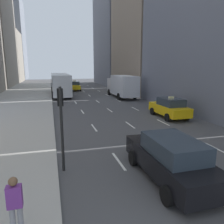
% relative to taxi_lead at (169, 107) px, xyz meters
% --- Properties ---
extents(sidewalk_left, '(8.00, 66.00, 0.15)m').
position_rel_taxi_lead_xyz_m(sidewalk_left, '(-13.80, 11.50, -0.81)').
color(sidewalk_left, '#ADAAA3').
rests_on(sidewalk_left, ground).
extents(lane_markings, '(5.72, 56.00, 0.01)m').
position_rel_taxi_lead_xyz_m(lane_markings, '(-4.20, 7.50, -0.87)').
color(lane_markings, white).
rests_on(lane_markings, ground).
extents(taxi_lead, '(2.02, 4.40, 1.87)m').
position_rel_taxi_lead_xyz_m(taxi_lead, '(0.00, 0.00, 0.00)').
color(taxi_lead, yellow).
rests_on(taxi_lead, ground).
extents(taxi_second, '(2.02, 4.40, 1.87)m').
position_rel_taxi_lead_xyz_m(taxi_second, '(-5.60, 24.45, 0.00)').
color(taxi_second, yellow).
rests_on(taxi_second, ground).
extents(sedan_black_near, '(2.02, 4.90, 1.76)m').
position_rel_taxi_lead_xyz_m(sedan_black_near, '(-5.60, -9.66, 0.01)').
color(sedan_black_near, black).
rests_on(sedan_black_near, ground).
extents(city_bus, '(2.80, 11.61, 3.25)m').
position_rel_taxi_lead_xyz_m(city_bus, '(-8.41, 18.22, 0.91)').
color(city_bus, '#B7BCC1').
rests_on(city_bus, ground).
extents(box_truck, '(2.58, 8.40, 3.15)m').
position_rel_taxi_lead_xyz_m(box_truck, '(0.00, 13.23, 0.83)').
color(box_truck, silver).
rests_on(box_truck, ground).
extents(pedestrian_near_curb, '(0.36, 0.22, 1.65)m').
position_rel_taxi_lead_xyz_m(pedestrian_near_curb, '(-10.89, -11.44, 0.19)').
color(pedestrian_near_curb, gray).
rests_on(pedestrian_near_curb, sidewalk_left).
extents(traffic_light_pole, '(0.24, 0.42, 3.60)m').
position_rel_taxi_lead_xyz_m(traffic_light_pole, '(-9.55, -7.66, 1.53)').
color(traffic_light_pole, black).
rests_on(traffic_light_pole, ground).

